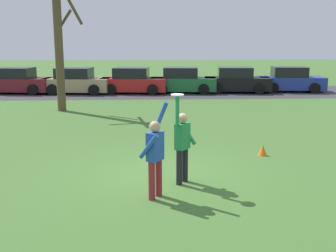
{
  "coord_description": "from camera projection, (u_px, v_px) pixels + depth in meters",
  "views": [
    {
      "loc": [
        -0.39,
        -9.71,
        3.27
      ],
      "look_at": [
        0.06,
        -0.42,
        1.32
      ],
      "focal_mm": 44.11,
      "sensor_mm": 36.0,
      "label": 1
    }
  ],
  "objects": [
    {
      "name": "ground_plane",
      "position": [
        165.0,
        175.0,
        10.18
      ],
      "size": [
        120.0,
        120.0,
        0.0
      ],
      "primitive_type": "plane",
      "color": "#426B2D"
    },
    {
      "name": "person_catcher",
      "position": [
        182.0,
        142.0,
        9.41
      ],
      "size": [
        0.54,
        0.58,
        2.08
      ],
      "rotation": [
        0.0,
        0.0,
        -2.19
      ],
      "color": "black",
      "rests_on": "ground_plane"
    },
    {
      "name": "person_defender",
      "position": [
        155.0,
        153.0,
        8.51
      ],
      "size": [
        0.63,
        0.66,
        2.04
      ],
      "rotation": [
        0.0,
        0.0,
        0.95
      ],
      "color": "maroon",
      "rests_on": "ground_plane"
    },
    {
      "name": "frisbee_disc",
      "position": [
        177.0,
        95.0,
        9.0
      ],
      "size": [
        0.29,
        0.29,
        0.02
      ],
      "primitive_type": "cylinder",
      "color": "white",
      "rests_on": "person_catcher"
    },
    {
      "name": "parked_car_maroon",
      "position": [
        18.0,
        82.0,
        25.66
      ],
      "size": [
        4.28,
        2.4,
        1.59
      ],
      "rotation": [
        0.0,
        0.0,
        -0.12
      ],
      "color": "maroon",
      "rests_on": "ground_plane"
    },
    {
      "name": "parked_car_tan",
      "position": [
        76.0,
        82.0,
        25.56
      ],
      "size": [
        4.28,
        2.4,
        1.59
      ],
      "rotation": [
        0.0,
        0.0,
        -0.12
      ],
      "color": "tan",
      "rests_on": "ground_plane"
    },
    {
      "name": "parked_car_red",
      "position": [
        133.0,
        81.0,
        25.71
      ],
      "size": [
        4.28,
        2.4,
        1.59
      ],
      "rotation": [
        0.0,
        0.0,
        -0.12
      ],
      "color": "red",
      "rests_on": "ground_plane"
    },
    {
      "name": "parked_car_green",
      "position": [
        183.0,
        81.0,
        25.94
      ],
      "size": [
        4.28,
        2.4,
        1.59
      ],
      "rotation": [
        0.0,
        0.0,
        -0.12
      ],
      "color": "#1E6633",
      "rests_on": "ground_plane"
    },
    {
      "name": "parked_car_black",
      "position": [
        237.0,
        81.0,
        26.06
      ],
      "size": [
        4.28,
        2.4,
        1.59
      ],
      "rotation": [
        0.0,
        0.0,
        -0.12
      ],
      "color": "black",
      "rests_on": "ground_plane"
    },
    {
      "name": "parked_car_blue",
      "position": [
        290.0,
        80.0,
        26.51
      ],
      "size": [
        4.28,
        2.4,
        1.59
      ],
      "rotation": [
        0.0,
        0.0,
        -0.12
      ],
      "color": "#233893",
      "rests_on": "ground_plane"
    },
    {
      "name": "parking_strip",
      "position": [
        159.0,
        92.0,
        26.2
      ],
      "size": [
        26.85,
        6.4,
        0.01
      ],
      "primitive_type": "cube",
      "color": "#38383D",
      "rests_on": "ground_plane"
    },
    {
      "name": "bare_tree_tall",
      "position": [
        58.0,
        39.0,
        18.74
      ],
      "size": [
        2.05,
        2.03,
        7.16
      ],
      "color": "brown",
      "rests_on": "ground_plane"
    },
    {
      "name": "field_cone_orange",
      "position": [
        263.0,
        150.0,
        11.87
      ],
      "size": [
        0.26,
        0.26,
        0.32
      ],
      "primitive_type": "cone",
      "color": "orange",
      "rests_on": "ground_plane"
    }
  ]
}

